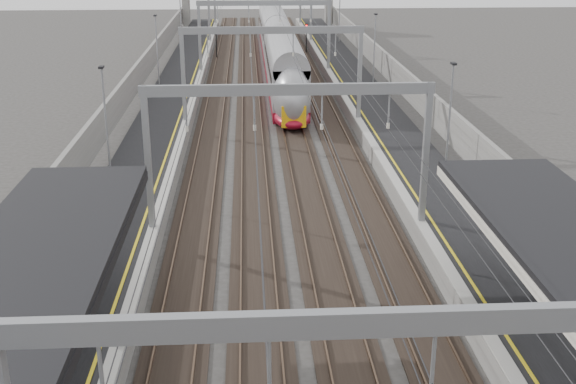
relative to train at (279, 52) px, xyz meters
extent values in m
cube|color=black|center=(-9.50, -19.93, -1.68)|extent=(4.00, 120.00, 1.00)
cube|color=black|center=(6.50, -19.93, -1.68)|extent=(4.00, 120.00, 1.00)
cube|color=black|center=(-6.00, -19.93, -2.14)|extent=(2.40, 140.00, 0.08)
cube|color=brown|center=(-6.72, -19.93, -2.05)|extent=(0.07, 140.00, 0.14)
cube|color=brown|center=(-5.28, -19.93, -2.05)|extent=(0.07, 140.00, 0.14)
cube|color=black|center=(-3.00, -19.93, -2.14)|extent=(2.40, 140.00, 0.08)
cube|color=brown|center=(-3.72, -19.93, -2.05)|extent=(0.07, 140.00, 0.14)
cube|color=brown|center=(-2.28, -19.93, -2.05)|extent=(0.07, 140.00, 0.14)
cube|color=black|center=(0.00, -19.93, -2.14)|extent=(2.40, 140.00, 0.08)
cube|color=brown|center=(-0.72, -19.93, -2.05)|extent=(0.07, 140.00, 0.14)
cube|color=brown|center=(0.72, -19.93, -2.05)|extent=(0.07, 140.00, 0.14)
cube|color=black|center=(3.00, -19.93, -2.14)|extent=(2.40, 140.00, 0.08)
cube|color=brown|center=(2.28, -19.93, -2.05)|extent=(0.07, 140.00, 0.14)
cube|color=brown|center=(3.72, -19.93, -2.05)|extent=(0.07, 140.00, 0.14)
cube|color=gray|center=(-1.50, -62.93, 5.17)|extent=(13.00, 0.25, 0.50)
cube|color=gray|center=(-7.80, -42.93, 2.12)|extent=(0.28, 0.28, 6.60)
cube|color=gray|center=(4.80, -42.93, 2.12)|extent=(0.28, 0.28, 6.60)
cube|color=gray|center=(-1.50, -42.93, 5.17)|extent=(13.00, 0.25, 0.50)
cube|color=gray|center=(-7.80, -22.93, 2.12)|extent=(0.28, 0.28, 6.60)
cube|color=gray|center=(4.80, -22.93, 2.12)|extent=(0.28, 0.28, 6.60)
cube|color=gray|center=(-1.50, -22.93, 5.17)|extent=(13.00, 0.25, 0.50)
cube|color=gray|center=(-7.80, -2.93, 2.12)|extent=(0.28, 0.28, 6.60)
cube|color=gray|center=(4.80, -2.93, 2.12)|extent=(0.28, 0.28, 6.60)
cube|color=gray|center=(-1.50, -2.93, 5.17)|extent=(13.00, 0.25, 0.50)
cube|color=gray|center=(-7.80, 17.07, 2.12)|extent=(0.28, 0.28, 6.60)
cube|color=gray|center=(4.80, 17.07, 2.12)|extent=(0.28, 0.28, 6.60)
cube|color=gray|center=(-7.80, 35.07, 2.12)|extent=(0.28, 0.28, 6.60)
cube|color=gray|center=(4.80, 35.07, 2.12)|extent=(0.28, 0.28, 6.60)
cylinder|color=#262628|center=(-6.00, -14.93, 3.32)|extent=(0.03, 140.00, 0.03)
cylinder|color=#262628|center=(-3.00, -14.93, 3.32)|extent=(0.03, 140.00, 0.03)
cylinder|color=#262628|center=(0.00, -14.93, 3.32)|extent=(0.03, 140.00, 0.03)
cylinder|color=#262628|center=(3.00, -14.93, 3.32)|extent=(0.03, 140.00, 0.03)
cylinder|color=black|center=(-11.20, -50.93, 0.82)|extent=(0.20, 0.20, 4.00)
cylinder|color=black|center=(8.20, -50.93, 0.82)|extent=(0.20, 0.20, 4.00)
cube|color=slate|center=(-12.00, 35.07, 0.92)|extent=(1.00, 2.20, 6.20)
cube|color=slate|center=(9.00, 35.07, 0.92)|extent=(1.00, 2.20, 6.20)
cube|color=slate|center=(-12.70, -19.93, -0.58)|extent=(0.30, 120.00, 3.20)
cube|color=slate|center=(9.70, -19.93, -0.58)|extent=(0.30, 120.00, 3.20)
cube|color=maroon|center=(0.00, -9.44, -1.56)|extent=(2.82, 24.03, 0.84)
cube|color=#A4A4A9|center=(0.00, -9.44, 0.42)|extent=(2.82, 24.03, 3.13)
cube|color=black|center=(0.00, -17.85, -1.89)|extent=(2.09, 2.51, 0.52)
cube|color=maroon|center=(0.00, 15.01, -1.56)|extent=(2.82, 24.03, 0.84)
cube|color=#A4A4A9|center=(0.00, 15.01, 0.42)|extent=(2.82, 24.03, 3.13)
cube|color=black|center=(0.00, 6.60, -1.89)|extent=(2.09, 2.51, 0.52)
ellipsoid|color=#A4A4A9|center=(0.00, -21.66, 0.11)|extent=(2.82, 5.43, 4.39)
cube|color=#ECA90C|center=(0.00, -23.91, -0.83)|extent=(1.78, 0.12, 1.57)
cube|color=black|center=(0.00, -23.44, 0.74)|extent=(1.67, 0.60, 0.98)
cylinder|color=black|center=(-6.70, 9.33, -0.68)|extent=(0.12, 0.12, 3.00)
cube|color=black|center=(-6.70, 9.33, 0.92)|extent=(0.32, 0.22, 0.75)
sphere|color=#0CE526|center=(-6.70, 9.20, 1.07)|extent=(0.16, 0.16, 0.16)
cylinder|color=black|center=(1.70, 3.49, -0.68)|extent=(0.12, 0.12, 3.00)
cube|color=black|center=(1.70, 3.49, 0.92)|extent=(0.32, 0.22, 0.75)
sphere|color=red|center=(1.70, 3.36, 1.07)|extent=(0.16, 0.16, 0.16)
cylinder|color=black|center=(3.90, 12.95, -0.68)|extent=(0.12, 0.12, 3.00)
cube|color=black|center=(3.90, 12.95, 0.92)|extent=(0.32, 0.22, 0.75)
sphere|color=red|center=(3.90, 12.82, 1.07)|extent=(0.16, 0.16, 0.16)
camera|label=1|loc=(-3.30, -74.08, 11.74)|focal=45.00mm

